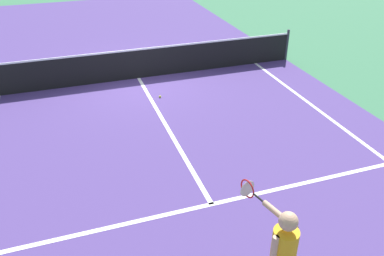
{
  "coord_description": "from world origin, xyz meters",
  "views": [
    {
      "loc": [
        -2.19,
        -11.7,
        4.9
      ],
      "look_at": [
        0.01,
        -5.23,
        1.0
      ],
      "focal_mm": 37.35,
      "sensor_mm": 36.0,
      "label": 1
    }
  ],
  "objects": [
    {
      "name": "line_center_service",
      "position": [
        0.0,
        -3.2,
        0.0
      ],
      "size": [
        0.1,
        6.4,
        0.01
      ],
      "primitive_type": "cube",
      "color": "white",
      "rests_on": "ground_plane"
    },
    {
      "name": "line_sideline_right",
      "position": [
        4.11,
        -5.95,
        0.0
      ],
      "size": [
        0.1,
        11.89,
        0.01
      ],
      "primitive_type": "cube",
      "color": "white",
      "rests_on": "ground_plane"
    },
    {
      "name": "player_near",
      "position": [
        0.02,
        -8.69,
        1.09
      ],
      "size": [
        0.41,
        1.25,
        1.74
      ],
      "color": "navy",
      "rests_on": "ground_plane"
    },
    {
      "name": "court_surface_inbounds",
      "position": [
        0.0,
        0.0,
        0.0
      ],
      "size": [
        10.62,
        24.4,
        0.0
      ],
      "primitive_type": "cube",
      "color": "#4C387A",
      "rests_on": "ground_plane"
    },
    {
      "name": "line_service_near",
      "position": [
        0.0,
        -6.4,
        0.0
      ],
      "size": [
        8.22,
        0.1,
        0.01
      ],
      "primitive_type": "cube",
      "color": "white",
      "rests_on": "ground_plane"
    },
    {
      "name": "tennis_ball_near_net",
      "position": [
        0.28,
        -1.62,
        0.03
      ],
      "size": [
        0.07,
        0.07,
        0.07
      ],
      "primitive_type": "sphere",
      "color": "#CCE033",
      "rests_on": "ground_plane"
    },
    {
      "name": "ground_plane",
      "position": [
        0.0,
        0.0,
        0.0
      ],
      "size": [
        60.0,
        60.0,
        0.0
      ],
      "primitive_type": "plane",
      "color": "#38724C"
    },
    {
      "name": "net",
      "position": [
        0.0,
        0.0,
        0.49
      ],
      "size": [
        10.66,
        0.09,
        1.07
      ],
      "color": "#33383D",
      "rests_on": "ground_plane"
    }
  ]
}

